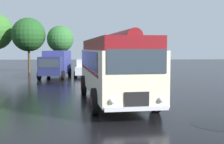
# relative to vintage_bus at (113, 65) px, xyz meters

# --- Properties ---
(ground_plane) EXTENTS (120.00, 120.00, 0.00)m
(ground_plane) POSITION_rel_vintage_bus_xyz_m (0.81, -0.10, -1.89)
(ground_plane) COLOR black
(vintage_bus) EXTENTS (3.79, 10.33, 3.49)m
(vintage_bus) POSITION_rel_vintage_bus_xyz_m (0.00, 0.00, 0.00)
(vintage_bus) COLOR beige
(vintage_bus) RESTS_ON ground
(car_near_left) EXTENTS (2.09, 4.27, 1.66)m
(car_near_left) POSITION_rel_vintage_bus_xyz_m (-2.15, 13.83, -1.05)
(car_near_left) COLOR #B7BABF
(car_near_left) RESTS_ON ground
(car_mid_left) EXTENTS (2.04, 4.24, 1.66)m
(car_mid_left) POSITION_rel_vintage_bus_xyz_m (0.39, 13.55, -1.05)
(car_mid_left) COLOR #4C5156
(car_mid_left) RESTS_ON ground
(car_mid_right) EXTENTS (1.99, 4.22, 1.66)m
(car_mid_right) POSITION_rel_vintage_bus_xyz_m (3.18, 13.66, -1.05)
(car_mid_right) COLOR #144C28
(car_mid_right) RESTS_ON ground
(box_van) EXTENTS (2.59, 5.87, 2.50)m
(box_van) POSITION_rel_vintage_bus_xyz_m (-4.80, 13.19, -0.53)
(box_van) COLOR navy
(box_van) RESTS_ON ground
(tree_left_of_centre) EXTENTS (3.76, 3.76, 6.13)m
(tree_left_of_centre) POSITION_rel_vintage_bus_xyz_m (-8.54, 19.31, 2.32)
(tree_left_of_centre) COLOR #4C3823
(tree_left_of_centre) RESTS_ON ground
(tree_centre) EXTENTS (3.02, 3.02, 5.29)m
(tree_centre) POSITION_rel_vintage_bus_xyz_m (-5.25, 19.62, 1.83)
(tree_centre) COLOR #4C3823
(tree_centre) RESTS_ON ground
(puddle_patch) EXTENTS (2.56, 2.56, 0.01)m
(puddle_patch) POSITION_rel_vintage_bus_xyz_m (3.86, -4.92, -1.89)
(puddle_patch) COLOR black
(puddle_patch) RESTS_ON ground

